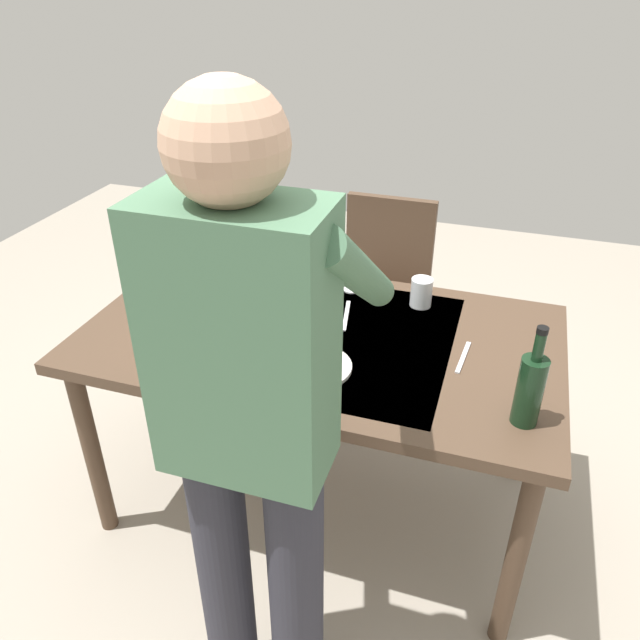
% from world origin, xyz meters
% --- Properties ---
extents(ground_plane, '(6.00, 6.00, 0.00)m').
position_xyz_m(ground_plane, '(0.00, 0.00, 0.00)').
color(ground_plane, '#9E9384').
extents(dining_table, '(1.55, 0.88, 0.76)m').
position_xyz_m(dining_table, '(0.00, 0.00, 0.69)').
color(dining_table, '#4C3828').
rests_on(dining_table, ground_plane).
extents(chair_near, '(0.40, 0.40, 0.91)m').
position_xyz_m(chair_near, '(-0.03, -0.82, 0.53)').
color(chair_near, '#352114').
rests_on(chair_near, ground_plane).
extents(person_server, '(0.42, 0.61, 1.69)m').
position_xyz_m(person_server, '(-0.07, 0.70, 0.96)').
color(person_server, '#2D2D38').
rests_on(person_server, ground_plane).
extents(wine_bottle, '(0.07, 0.07, 0.30)m').
position_xyz_m(wine_bottle, '(-0.66, 0.25, 0.87)').
color(wine_bottle, black).
rests_on(wine_bottle, dining_table).
extents(wine_glass_left, '(0.07, 0.07, 0.15)m').
position_xyz_m(wine_glass_left, '(-0.02, -0.32, 0.87)').
color(wine_glass_left, white).
rests_on(wine_glass_left, dining_table).
extents(wine_glass_right, '(0.07, 0.07, 0.15)m').
position_xyz_m(wine_glass_right, '(0.17, 0.36, 0.87)').
color(wine_glass_right, white).
rests_on(wine_glass_right, dining_table).
extents(water_cup_near_left, '(0.07, 0.07, 0.10)m').
position_xyz_m(water_cup_near_left, '(0.63, -0.20, 0.81)').
color(water_cup_near_left, silver).
rests_on(water_cup_near_left, dining_table).
extents(water_cup_near_right, '(0.08, 0.08, 0.10)m').
position_xyz_m(water_cup_near_right, '(-0.28, -0.29, 0.82)').
color(water_cup_near_right, silver).
rests_on(water_cup_near_right, dining_table).
extents(serving_bowl_pasta, '(0.30, 0.30, 0.07)m').
position_xyz_m(serving_bowl_pasta, '(0.34, -0.07, 0.80)').
color(serving_bowl_pasta, white).
rests_on(serving_bowl_pasta, dining_table).
extents(side_bowl_salad, '(0.18, 0.18, 0.07)m').
position_xyz_m(side_bowl_salad, '(0.42, 0.23, 0.80)').
color(side_bowl_salad, white).
rests_on(side_bowl_salad, dining_table).
extents(dinner_plate_near, '(0.23, 0.23, 0.01)m').
position_xyz_m(dinner_plate_near, '(-0.04, 0.20, 0.77)').
color(dinner_plate_near, white).
rests_on(dinner_plate_near, dining_table).
extents(table_knife, '(0.05, 0.20, 0.00)m').
position_xyz_m(table_knife, '(-0.05, -0.13, 0.77)').
color(table_knife, silver).
rests_on(table_knife, dining_table).
extents(table_fork, '(0.03, 0.18, 0.00)m').
position_xyz_m(table_fork, '(-0.47, 0.00, 0.77)').
color(table_fork, silver).
rests_on(table_fork, dining_table).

